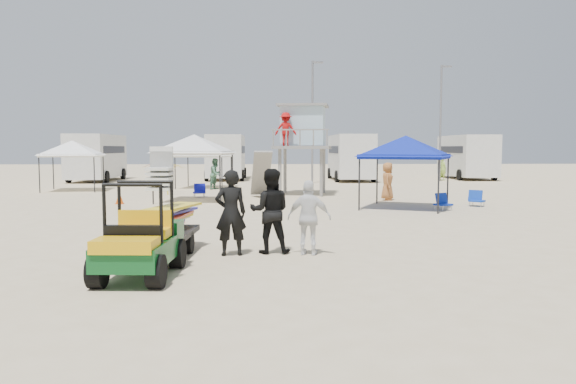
{
  "coord_description": "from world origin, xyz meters",
  "views": [
    {
      "loc": [
        0.01,
        -10.07,
        2.33
      ],
      "look_at": [
        0.5,
        3.0,
        1.3
      ],
      "focal_mm": 35.0,
      "sensor_mm": 36.0,
      "label": 1
    }
  ],
  "objects_px": {
    "utility_cart": "(138,234)",
    "surf_trailer": "(163,215)",
    "man_left": "(231,213)",
    "lifeguard_tower": "(301,129)",
    "canopy_blue": "(406,139)"
  },
  "relations": [
    {
      "from": "utility_cart",
      "to": "man_left",
      "type": "distance_m",
      "value": 2.54
    },
    {
      "from": "surf_trailer",
      "to": "lifeguard_tower",
      "type": "bearing_deg",
      "value": 75.64
    },
    {
      "from": "man_left",
      "to": "utility_cart",
      "type": "bearing_deg",
      "value": 43.4
    },
    {
      "from": "lifeguard_tower",
      "to": "canopy_blue",
      "type": "distance_m",
      "value": 7.49
    },
    {
      "from": "surf_trailer",
      "to": "man_left",
      "type": "relative_size",
      "value": 1.28
    },
    {
      "from": "lifeguard_tower",
      "to": "canopy_blue",
      "type": "relative_size",
      "value": 1.09
    },
    {
      "from": "surf_trailer",
      "to": "utility_cart",
      "type": "bearing_deg",
      "value": -90.09
    },
    {
      "from": "lifeguard_tower",
      "to": "canopy_blue",
      "type": "bearing_deg",
      "value": -60.79
    },
    {
      "from": "utility_cart",
      "to": "surf_trailer",
      "type": "distance_m",
      "value": 2.33
    },
    {
      "from": "surf_trailer",
      "to": "lifeguard_tower",
      "type": "xyz_separation_m",
      "value": [
        3.98,
        15.54,
        2.41
      ]
    },
    {
      "from": "surf_trailer",
      "to": "lifeguard_tower",
      "type": "distance_m",
      "value": 16.22
    },
    {
      "from": "man_left",
      "to": "lifeguard_tower",
      "type": "height_order",
      "value": "lifeguard_tower"
    },
    {
      "from": "surf_trailer",
      "to": "lifeguard_tower",
      "type": "height_order",
      "value": "lifeguard_tower"
    },
    {
      "from": "utility_cart",
      "to": "man_left",
      "type": "relative_size",
      "value": 1.23
    },
    {
      "from": "man_left",
      "to": "canopy_blue",
      "type": "distance_m",
      "value": 11.28
    }
  ]
}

